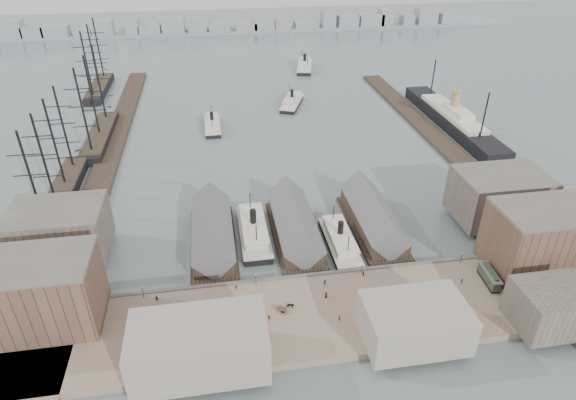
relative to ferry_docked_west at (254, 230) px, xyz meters
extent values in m
plane|color=#576564|center=(13.00, -18.79, -2.53)|extent=(900.00, 900.00, 0.00)
cube|color=#866F5A|center=(13.00, -38.79, -1.53)|extent=(180.00, 30.00, 2.00)
cube|color=#59544C|center=(13.00, -23.99, -1.38)|extent=(180.00, 1.20, 2.30)
cube|color=#2D231C|center=(-55.00, 81.21, -1.73)|extent=(10.00, 220.00, 1.60)
cube|color=#2D231C|center=(91.00, 71.21, -1.73)|extent=(10.00, 180.00, 1.60)
cube|color=#2D231C|center=(-13.00, -2.79, -1.93)|extent=(14.00, 42.00, 1.20)
cube|color=#2D231C|center=(-13.00, -1.79, 1.17)|extent=(12.00, 36.00, 5.00)
cube|color=#59595B|center=(-13.00, -1.79, 3.77)|extent=(12.60, 37.00, 12.60)
cube|color=#2D231C|center=(13.00, -2.79, -1.93)|extent=(14.00, 42.00, 1.20)
cube|color=#2D231C|center=(13.00, -1.79, 1.17)|extent=(12.00, 36.00, 5.00)
cube|color=#59595B|center=(13.00, -1.79, 3.77)|extent=(12.60, 37.00, 12.60)
cube|color=#2D231C|center=(39.00, -2.79, -1.93)|extent=(14.00, 42.00, 1.20)
cube|color=#2D231C|center=(39.00, -1.79, 1.17)|extent=(12.00, 36.00, 5.00)
cube|color=#59595B|center=(39.00, -1.79, 3.77)|extent=(12.60, 37.00, 12.60)
cube|color=brown|center=(-57.00, -30.79, 8.47)|extent=(32.00, 18.00, 18.00)
cube|color=#60564C|center=(-57.00, -0.79, 6.47)|extent=(26.00, 20.00, 14.00)
cube|color=brown|center=(79.00, -30.79, 8.97)|extent=(30.00, 18.00, 19.00)
cube|color=#60564C|center=(81.00, -3.79, 6.97)|extent=(28.00, 20.00, 15.00)
cube|color=gray|center=(33.00, -50.79, 4.47)|extent=(24.00, 16.00, 10.00)
cube|color=gray|center=(-17.00, -50.79, 5.47)|extent=(30.00, 16.00, 12.00)
cube|color=#60564C|center=(68.00, -51.79, 4.97)|extent=(18.00, 14.00, 11.00)
cylinder|color=black|center=(-32.00, -25.79, 1.27)|extent=(0.16, 0.16, 3.60)
sphere|color=silver|center=(-32.00, -25.79, 3.17)|extent=(0.44, 0.44, 0.44)
cylinder|color=black|center=(-2.00, -25.79, 1.27)|extent=(0.16, 0.16, 3.60)
sphere|color=silver|center=(-2.00, -25.79, 3.17)|extent=(0.44, 0.44, 0.44)
cylinder|color=black|center=(28.00, -25.79, 1.27)|extent=(0.16, 0.16, 3.60)
sphere|color=silver|center=(28.00, -25.79, 3.17)|extent=(0.44, 0.44, 0.44)
cylinder|color=black|center=(58.00, -25.79, 1.27)|extent=(0.16, 0.16, 3.60)
sphere|color=silver|center=(58.00, -25.79, 3.17)|extent=(0.44, 0.44, 0.44)
cube|color=gray|center=(13.00, 321.21, -1.53)|extent=(500.00, 40.00, 2.00)
cube|color=gray|center=(-166.40, 311.21, 4.98)|extent=(18.77, 14.00, 15.03)
cube|color=gray|center=(-149.59, 311.21, 2.58)|extent=(17.36, 14.00, 10.23)
cube|color=gray|center=(-132.16, 311.21, 2.61)|extent=(20.65, 14.00, 10.28)
cube|color=gray|center=(-110.57, 311.21, 1.08)|extent=(14.71, 14.00, 7.23)
cube|color=gray|center=(-94.98, 311.21, 4.08)|extent=(17.63, 14.00, 13.23)
cube|color=gray|center=(-70.49, 311.21, 4.26)|extent=(10.74, 14.00, 13.58)
cube|color=gray|center=(-56.86, 311.21, 1.79)|extent=(18.06, 14.00, 8.64)
cube|color=gray|center=(-36.92, 311.21, 4.11)|extent=(18.55, 14.00, 13.29)
cube|color=gray|center=(-16.70, 311.21, 3.70)|extent=(15.33, 14.00, 12.47)
cube|color=gray|center=(1.71, 311.21, 1.83)|extent=(17.56, 14.00, 8.72)
cube|color=gray|center=(24.96, 311.21, 1.28)|extent=(18.76, 14.00, 7.63)
cube|color=gray|center=(40.85, 311.21, 2.64)|extent=(17.61, 14.00, 10.35)
cube|color=gray|center=(57.04, 311.21, 2.62)|extent=(13.38, 14.00, 10.30)
cube|color=gray|center=(78.61, 311.21, 0.84)|extent=(20.73, 14.00, 6.75)
cube|color=gray|center=(98.69, 311.21, 5.25)|extent=(11.51, 14.00, 15.57)
cube|color=gray|center=(116.47, 311.21, 3.10)|extent=(18.17, 14.00, 11.26)
cube|color=gray|center=(138.20, 311.21, 3.38)|extent=(21.81, 14.00, 11.83)
cube|color=gray|center=(152.05, 311.21, 5.21)|extent=(11.12, 14.00, 15.50)
cube|color=gray|center=(172.69, 311.21, 2.61)|extent=(10.90, 14.00, 10.29)
cube|color=gray|center=(190.90, 311.21, 5.33)|extent=(17.95, 14.00, 15.72)
cube|color=gray|center=(210.92, 311.21, 2.72)|extent=(14.21, 14.00, 10.51)
cube|color=black|center=(0.00, 0.00, -1.56)|extent=(8.65, 30.27, 1.95)
cube|color=silver|center=(0.00, 0.00, -0.16)|extent=(9.08, 30.27, 0.54)
cube|color=silver|center=(0.00, 0.00, 1.36)|extent=(7.03, 21.62, 2.38)
cube|color=silver|center=(0.00, 0.00, 2.87)|extent=(7.57, 23.78, 0.43)
cylinder|color=black|center=(0.00, 0.00, 5.25)|extent=(1.95, 1.95, 4.86)
cylinder|color=black|center=(0.00, 9.73, 5.03)|extent=(0.32, 0.32, 6.49)
cylinder|color=black|center=(0.00, -9.73, 5.03)|extent=(0.32, 0.32, 6.49)
cube|color=black|center=(26.00, -9.36, -1.67)|extent=(7.71, 26.97, 1.73)
cube|color=silver|center=(26.00, -9.36, -0.41)|extent=(8.09, 26.97, 0.48)
cube|color=silver|center=(26.00, -9.36, 0.93)|extent=(6.26, 19.27, 2.12)
cube|color=silver|center=(26.00, -9.36, 2.28)|extent=(6.74, 21.19, 0.39)
cylinder|color=black|center=(26.00, -9.36, 4.40)|extent=(1.73, 1.73, 4.34)
cylinder|color=black|center=(26.00, -0.69, 4.21)|extent=(0.29, 0.29, 5.78)
cylinder|color=black|center=(26.00, -18.03, 4.21)|extent=(0.29, 0.29, 5.78)
cube|color=black|center=(-10.45, 93.61, -1.73)|extent=(7.18, 25.04, 1.61)
cube|color=silver|center=(-10.45, 93.61, -0.57)|extent=(7.54, 25.04, 0.45)
cube|color=silver|center=(-10.45, 93.61, 0.69)|extent=(5.83, 17.89, 1.97)
cube|color=silver|center=(-10.45, 93.61, 1.94)|extent=(6.28, 19.68, 0.36)
cylinder|color=black|center=(-10.45, 93.61, 3.90)|extent=(1.61, 1.61, 4.02)
cylinder|color=black|center=(-10.45, 101.66, 3.72)|extent=(0.27, 0.27, 5.36)
cylinder|color=black|center=(-10.45, 85.57, 3.72)|extent=(0.27, 0.27, 5.36)
cube|color=black|center=(32.89, 118.91, -1.67)|extent=(16.96, 27.92, 1.73)
cube|color=silver|center=(32.89, 118.91, -0.41)|extent=(17.32, 28.06, 0.48)
cube|color=silver|center=(32.89, 118.91, 0.93)|extent=(12.82, 20.22, 2.12)
cube|color=silver|center=(32.89, 118.91, 2.28)|extent=(13.97, 22.19, 0.39)
cylinder|color=black|center=(32.89, 118.91, 4.40)|extent=(1.73, 1.73, 4.33)
cylinder|color=black|center=(32.89, 127.58, 4.21)|extent=(0.29, 0.29, 5.78)
cylinder|color=black|center=(32.89, 110.24, 4.21)|extent=(0.29, 0.29, 5.78)
cube|color=black|center=(53.08, 186.75, -1.54)|extent=(15.62, 32.15, 1.99)
cube|color=silver|center=(53.08, 186.75, -0.10)|extent=(16.05, 32.25, 0.55)
cube|color=silver|center=(53.08, 186.75, 1.45)|extent=(12.00, 23.16, 2.43)
cube|color=silver|center=(53.08, 186.75, 2.99)|extent=(13.04, 25.44, 0.44)
cylinder|color=black|center=(53.08, 186.75, 5.43)|extent=(1.99, 1.99, 4.97)
cylinder|color=black|center=(53.08, 196.70, 5.20)|extent=(0.33, 0.33, 6.63)
cylinder|color=black|center=(53.08, 176.81, 5.20)|extent=(0.33, 0.33, 6.63)
cube|color=black|center=(-66.36, 34.29, -0.79)|extent=(8.73, 60.17, 3.49)
cube|color=#2D231C|center=(-66.36, 34.29, 1.25)|extent=(8.25, 54.15, 0.58)
cylinder|color=black|center=(-66.36, 13.23, 16.88)|extent=(0.78, 0.78, 32.99)
cylinder|color=black|center=(-66.36, 27.27, 16.88)|extent=(0.78, 0.78, 32.99)
cylinder|color=black|center=(-66.36, 41.31, 16.88)|extent=(0.78, 0.78, 32.99)
cylinder|color=black|center=(-66.36, 55.35, 16.88)|extent=(0.78, 0.78, 32.99)
cube|color=black|center=(-61.44, 87.52, -0.65)|extent=(9.44, 54.53, 3.77)
cube|color=#2D231C|center=(-61.44, 87.52, 1.56)|extent=(8.91, 49.07, 0.63)
cylinder|color=black|center=(-61.44, 68.43, 18.44)|extent=(0.84, 0.84, 35.65)
cylinder|color=black|center=(-61.44, 87.52, 18.44)|extent=(0.84, 0.84, 35.65)
cylinder|color=black|center=(-61.44, 106.60, 18.44)|extent=(0.84, 0.84, 35.65)
cube|color=black|center=(-73.79, 160.87, -0.69)|extent=(9.19, 51.07, 3.68)
cube|color=#2D231C|center=(-73.79, 160.87, 1.45)|extent=(8.68, 45.96, 0.61)
cylinder|color=black|center=(-73.79, 142.99, 17.89)|extent=(0.82, 0.82, 34.73)
cylinder|color=black|center=(-73.79, 160.87, 17.89)|extent=(0.82, 0.82, 34.73)
cylinder|color=black|center=(-73.79, 178.74, 17.89)|extent=(0.82, 0.82, 34.73)
cube|color=black|center=(105.00, 78.12, 0.30)|extent=(12.29, 89.78, 5.67)
cube|color=silver|center=(105.00, 78.12, 4.08)|extent=(10.40, 51.98, 1.89)
cube|color=silver|center=(105.00, 73.40, 6.45)|extent=(7.56, 18.90, 2.84)
cylinder|color=tan|center=(105.00, 78.12, 10.70)|extent=(4.16, 4.16, 9.45)
cube|color=black|center=(61.57, -34.97, -0.14)|extent=(3.11, 9.52, 0.79)
cube|color=#2A3829|center=(61.57, -34.97, 1.54)|extent=(3.25, 10.02, 2.56)
cube|color=#59595B|center=(61.57, -34.97, 2.96)|extent=(3.48, 10.43, 0.30)
imported|color=black|center=(-18.24, -37.04, 0.21)|extent=(1.77, 1.72, 1.48)
cube|color=#3F2D21|center=(-20.46, -38.40, 0.37)|extent=(3.00, 2.64, 0.25)
cylinder|color=black|center=(-20.09, -38.99, 0.02)|extent=(0.98, 0.64, 1.10)
cylinder|color=black|center=(-20.82, -37.80, 0.02)|extent=(0.98, 0.64, 1.10)
imported|color=black|center=(5.87, -36.17, 0.29)|extent=(2.13, 1.47, 1.64)
cube|color=#3F2D21|center=(3.41, -37.02, 0.37)|extent=(2.95, 2.27, 0.25)
cylinder|color=black|center=(3.64, -37.68, 0.02)|extent=(1.07, 0.43, 1.10)
cylinder|color=black|center=(3.18, -36.36, 0.02)|extent=(1.07, 0.43, 1.10)
imported|color=black|center=(33.91, -37.96, 0.31)|extent=(1.81, 1.98, 1.69)
cube|color=#3F2D21|center=(31.39, -37.32, 0.37)|extent=(2.89, 2.09, 0.25)
cylinder|color=black|center=(31.22, -38.00, 0.02)|extent=(1.09, 0.35, 1.10)
cylinder|color=black|center=(31.57, -36.64, 0.02)|extent=(1.09, 0.35, 1.10)
imported|color=black|center=(-28.40, -27.75, 0.38)|extent=(0.79, 0.68, 1.82)
imported|color=black|center=(-32.06, -39.46, 0.32)|extent=(0.86, 0.98, 1.71)
imported|color=black|center=(-7.46, -26.79, 0.25)|extent=(1.15, 0.88, 1.57)
imported|color=black|center=(-0.11, -39.23, 0.26)|extent=(1.00, 0.69, 1.58)
imported|color=black|center=(15.84, -33.69, 0.36)|extent=(0.93, 0.65, 1.79)
imported|color=black|center=(17.20, -42.46, 0.37)|extent=(0.74, 0.81, 1.80)
imported|color=black|center=(28.21, -26.79, 0.27)|extent=(0.98, 0.98, 1.60)
imported|color=black|center=(45.94, -43.22, 0.35)|extent=(1.16, 0.69, 1.76)
imported|color=black|center=(54.19, -34.15, 0.27)|extent=(0.78, 1.01, 1.60)
imported|color=black|center=(70.70, -39.76, 0.37)|extent=(1.00, 0.78, 1.80)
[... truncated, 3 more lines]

